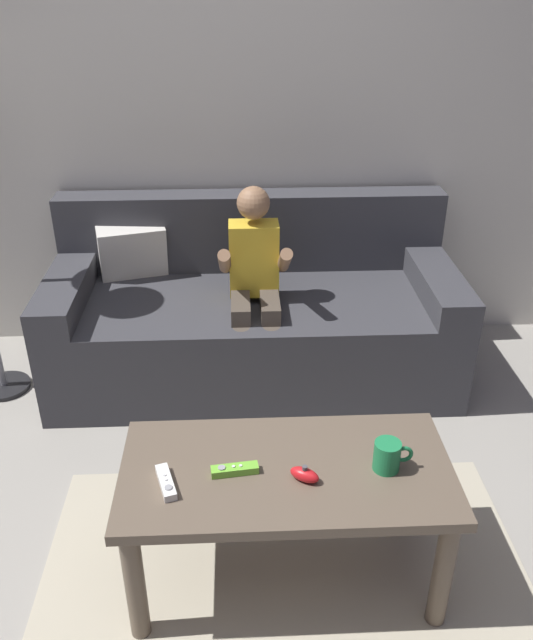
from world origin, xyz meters
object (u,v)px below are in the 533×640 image
(game_remote_white_near_edge, at_px, (166,482))
(nunchuk_red, at_px, (305,475))
(person_seated_on_couch, at_px, (255,283))
(game_remote_lime_far_corner, at_px, (235,470))
(coffee_table, at_px, (286,487))
(coffee_mug, at_px, (388,456))
(couch, at_px, (252,317))

(game_remote_white_near_edge, distance_m, nunchuk_red, 0.40)
(person_seated_on_couch, bearing_deg, game_remote_lime_far_corner, -94.91)
(coffee_table, relative_size, coffee_mug, 8.46)
(coffee_mug, bearing_deg, game_remote_lime_far_corner, 179.90)
(person_seated_on_couch, relative_size, game_remote_white_near_edge, 6.63)
(game_remote_lime_far_corner, bearing_deg, person_seated_on_couch, 85.09)
(game_remote_lime_far_corner, bearing_deg, coffee_table, 5.67)
(coffee_table, bearing_deg, nunchuk_red, -49.05)
(person_seated_on_couch, height_order, game_remote_white_near_edge, person_seated_on_couch)
(game_remote_lime_far_corner, xyz_separation_m, coffee_mug, (0.45, -0.00, 0.04))
(nunchuk_red, bearing_deg, coffee_table, 130.95)
(nunchuk_red, bearing_deg, couch, 95.11)
(coffee_mug, bearing_deg, game_remote_white_near_edge, -176.20)
(couch, distance_m, nunchuk_red, 1.33)
(coffee_table, distance_m, nunchuk_red, 0.12)
(game_remote_lime_far_corner, relative_size, coffee_mug, 1.21)
(person_seated_on_couch, bearing_deg, coffee_table, -86.78)
(nunchuk_red, distance_m, coffee_mug, 0.25)
(couch, height_order, person_seated_on_couch, person_seated_on_couch)
(person_seated_on_couch, distance_m, nunchuk_red, 1.15)
(couch, xyz_separation_m, coffee_table, (0.07, -1.26, 0.09))
(couch, relative_size, coffee_mug, 15.84)
(nunchuk_red, bearing_deg, person_seated_on_couch, 95.45)
(person_seated_on_couch, height_order, game_remote_lime_far_corner, person_seated_on_couch)
(couch, bearing_deg, game_remote_white_near_edge, -102.12)
(person_seated_on_couch, height_order, coffee_mug, person_seated_on_couch)
(person_seated_on_couch, relative_size, coffee_table, 0.96)
(couch, relative_size, game_remote_lime_far_corner, 13.04)
(couch, distance_m, coffee_mug, 1.34)
(couch, height_order, game_remote_lime_far_corner, couch)
(game_remote_white_near_edge, distance_m, coffee_mug, 0.65)
(person_seated_on_couch, relative_size, nunchuk_red, 9.60)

